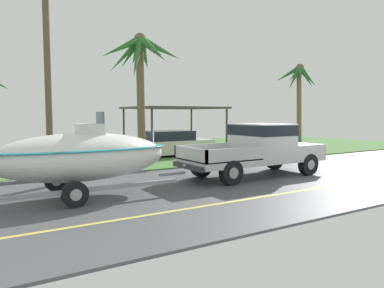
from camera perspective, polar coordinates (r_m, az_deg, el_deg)
name	(u,v)px	position (r m, az deg, el deg)	size (l,w,h in m)	color
ground	(183,155)	(20.61, -1.35, -1.67)	(36.00, 22.00, 0.11)	#4C4C51
pickup_truck_towing	(261,147)	(13.83, 10.62, -0.46)	(5.74, 2.04, 1.92)	silver
boat_on_trailer	(81,157)	(10.57, -16.78, -1.88)	(6.02, 2.40, 2.34)	gray
parked_sedan_near	(264,139)	(23.75, 11.04, 0.74)	(4.38, 1.87, 1.38)	#234C89
parked_sedan_far	(171,144)	(19.65, -3.21, 0.00)	(4.31, 1.82, 1.38)	beige
carport_awning	(174,109)	(26.61, -2.76, 5.47)	(6.34, 5.25, 2.76)	#4C4238
palm_tree_near_right	(141,62)	(15.79, -7.90, 12.42)	(3.31, 3.29, 5.63)	brown
palm_tree_mid	(299,82)	(29.82, 16.23, 9.11)	(3.02, 2.50, 6.10)	brown
utility_pole	(47,52)	(14.78, -21.49, 13.15)	(0.24, 1.80, 8.76)	brown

